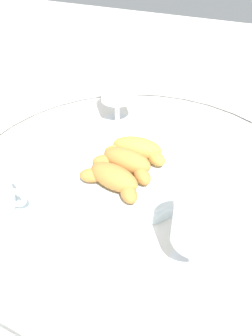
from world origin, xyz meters
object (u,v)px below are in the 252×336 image
Objects in this scene: croissant_small at (125,163)px; juice_glass_left at (199,223)px; juice_glass_right at (117,86)px; sugar_packet at (42,127)px; pastry_plate at (126,175)px; croissant_large at (137,149)px; croissant_extra at (113,179)px; coffee_cup_near at (50,264)px.

croissant_small is 0.23m from juice_glass_left.
juice_glass_right is 0.20m from sugar_packet.
croissant_small is (0.00, 0.00, 0.03)m from pastry_plate.
juice_glass_left reaches higher than croissant_large.
pastry_plate is 1.87× the size of juice_glass_right.
croissant_large is at bearing -95.23° from croissant_small.
juice_glass_left is at bearing 117.91° from sugar_packet.
croissant_extra is (0.00, 0.05, 0.03)m from pastry_plate.
juice_glass_right is 2.80× the size of sugar_packet.
croissant_large is 1.01× the size of croissant_small.
pastry_plate is 0.06m from croissant_extra.
croissant_extra reaches higher than coffee_cup_near.
sugar_packet is at bearing -21.51° from croissant_small.
croissant_small and croissant_extra have the same top height.
croissant_large is 2.73× the size of sugar_packet.
juice_glass_right is (0.10, -0.25, 0.05)m from croissant_extra.
juice_glass_left is at bearing 151.74° from croissant_extra.
pastry_plate is 0.24m from coffee_cup_near.
croissant_extra is at bearing 116.86° from sugar_packet.
coffee_cup_near is 2.72× the size of sugar_packet.
croissant_large is 0.29m from coffee_cup_near.
croissant_small is 0.28m from sugar_packet.
juice_glass_left is (-0.17, 0.09, 0.05)m from croissant_extra.
croissant_small reaches higher than pastry_plate.
croissant_large is at bearing -95.00° from pastry_plate.
juice_glass_right is at bearing -63.17° from croissant_small.
croissant_large is 0.05m from croissant_small.
croissant_large is 0.98× the size of juice_glass_left.
juice_glass_left and juice_glass_right have the same top height.
croissant_extra is 0.27m from juice_glass_right.
juice_glass_left is 2.80× the size of sugar_packet.
sugar_packet is (0.25, -0.15, -0.04)m from croissant_extra.
coffee_cup_near is (0.02, 0.24, -0.02)m from croissant_small.
croissant_extra is at bearing 85.04° from croissant_large.
croissant_extra reaches higher than pastry_plate.
croissant_extra is at bearing 111.19° from juice_glass_right.
coffee_cup_near is at bearing 26.95° from juice_glass_left.
croissant_small is 0.23m from juice_glass_right.
juice_glass_left is at bearing 128.20° from juice_glass_right.
croissant_small is at bearing -40.30° from juice_glass_left.
croissant_extra is 0.95× the size of juice_glass_left.
sugar_packet is at bearing -55.59° from coffee_cup_near.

